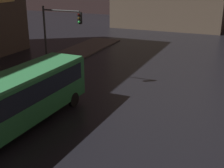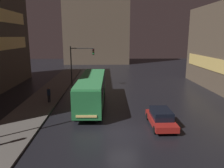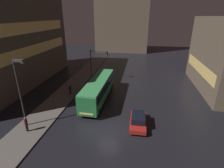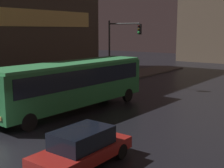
{
  "view_description": "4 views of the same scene",
  "coord_description": "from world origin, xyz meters",
  "px_view_note": "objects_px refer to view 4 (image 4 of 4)",
  "views": [
    {
      "loc": [
        8.67,
        -5.21,
        8.63
      ],
      "look_at": [
        1.89,
        10.56,
        2.57
      ],
      "focal_mm": 50.0,
      "sensor_mm": 36.0,
      "label": 1
    },
    {
      "loc": [
        -1.41,
        -16.26,
        7.66
      ],
      "look_at": [
        -0.63,
        8.24,
        2.29
      ],
      "focal_mm": 35.0,
      "sensor_mm": 36.0,
      "label": 2
    },
    {
      "loc": [
        3.17,
        -16.67,
        12.57
      ],
      "look_at": [
        -1.02,
        9.0,
        2.16
      ],
      "focal_mm": 28.0,
      "sensor_mm": 36.0,
      "label": 3
    },
    {
      "loc": [
        11.44,
        -7.31,
        5.36
      ],
      "look_at": [
        -1.4,
        9.72,
        1.68
      ],
      "focal_mm": 50.0,
      "sensor_mm": 36.0,
      "label": 4
    }
  ],
  "objects_px": {
    "car_taxi": "(82,147)",
    "pedestrian_near": "(35,84)",
    "bus_near": "(73,81)",
    "traffic_light_main": "(120,43)"
  },
  "relations": [
    {
      "from": "car_taxi",
      "to": "pedestrian_near",
      "type": "relative_size",
      "value": 2.48
    },
    {
      "from": "bus_near",
      "to": "car_taxi",
      "type": "xyz_separation_m",
      "value": [
        6.29,
        -6.02,
        -1.26
      ]
    },
    {
      "from": "car_taxi",
      "to": "pedestrian_near",
      "type": "bearing_deg",
      "value": -31.63
    },
    {
      "from": "car_taxi",
      "to": "traffic_light_main",
      "type": "relative_size",
      "value": 0.71
    },
    {
      "from": "bus_near",
      "to": "pedestrian_near",
      "type": "distance_m",
      "value": 5.19
    },
    {
      "from": "car_taxi",
      "to": "pedestrian_near",
      "type": "height_order",
      "value": "pedestrian_near"
    },
    {
      "from": "pedestrian_near",
      "to": "car_taxi",
      "type": "bearing_deg",
      "value": 30.16
    },
    {
      "from": "bus_near",
      "to": "pedestrian_near",
      "type": "height_order",
      "value": "bus_near"
    },
    {
      "from": "traffic_light_main",
      "to": "bus_near",
      "type": "bearing_deg",
      "value": -74.78
    },
    {
      "from": "pedestrian_near",
      "to": "bus_near",
      "type": "bearing_deg",
      "value": 51.66
    }
  ]
}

